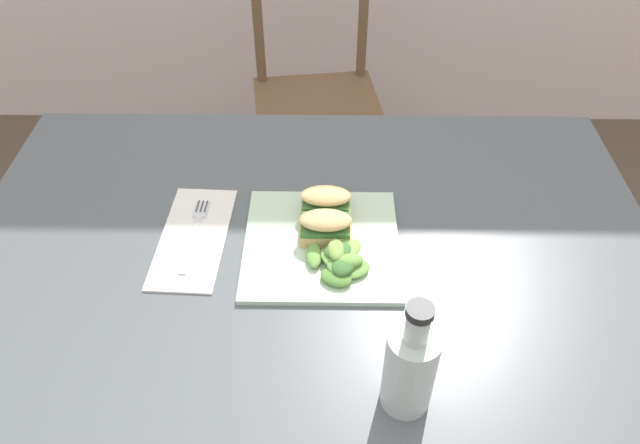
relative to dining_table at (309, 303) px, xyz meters
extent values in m
cube|color=#51565B|center=(0.00, 0.00, 0.11)|extent=(1.24, 0.89, 0.03)
cube|color=#2D2D33|center=(-0.55, 0.37, -0.26)|extent=(0.07, 0.07, 0.71)
cube|color=#2D2D33|center=(0.55, 0.37, -0.26)|extent=(0.07, 0.07, 0.71)
cylinder|color=brown|center=(-0.15, 0.76, -0.40)|extent=(0.03, 0.03, 0.43)
cylinder|color=brown|center=(0.19, 0.80, -0.40)|extent=(0.03, 0.03, 0.43)
cylinder|color=brown|center=(-0.19, 1.09, -0.40)|extent=(0.03, 0.03, 0.43)
cylinder|color=brown|center=(0.14, 1.14, -0.40)|extent=(0.03, 0.03, 0.43)
cube|color=brown|center=(0.00, 0.95, -0.18)|extent=(0.45, 0.45, 0.02)
cylinder|color=brown|center=(-0.19, 1.10, 0.04)|extent=(0.03, 0.03, 0.42)
cylinder|color=brown|center=(0.14, 1.15, 0.04)|extent=(0.03, 0.03, 0.42)
cube|color=beige|center=(0.02, 0.03, 0.13)|extent=(0.27, 0.27, 0.01)
cube|color=#DBB270|center=(0.02, 0.04, 0.15)|extent=(0.09, 0.05, 0.02)
cube|color=#3D7033|center=(0.02, 0.04, 0.16)|extent=(0.09, 0.06, 0.01)
ellipsoid|color=#DBB270|center=(0.02, 0.04, 0.18)|extent=(0.09, 0.05, 0.02)
cube|color=#DBB270|center=(0.03, 0.10, 0.15)|extent=(0.09, 0.05, 0.02)
cube|color=#3D7033|center=(0.03, 0.11, 0.16)|extent=(0.09, 0.06, 0.01)
ellipsoid|color=#DBB270|center=(0.03, 0.10, 0.18)|extent=(0.09, 0.05, 0.02)
ellipsoid|color=#84A84C|center=(0.05, -0.01, 0.14)|extent=(0.05, 0.06, 0.02)
ellipsoid|color=#3D7033|center=(0.05, -0.01, 0.16)|extent=(0.06, 0.06, 0.01)
ellipsoid|color=#84A84C|center=(0.06, -0.01, 0.15)|extent=(0.07, 0.07, 0.01)
ellipsoid|color=#518438|center=(0.04, -0.06, 0.14)|extent=(0.06, 0.06, 0.02)
ellipsoid|color=#6B9E47|center=(0.05, -0.04, 0.15)|extent=(0.06, 0.06, 0.01)
ellipsoid|color=#6B9E47|center=(0.07, -0.04, 0.15)|extent=(0.05, 0.04, 0.02)
ellipsoid|color=#6B9E47|center=(0.01, -0.01, 0.14)|extent=(0.03, 0.06, 0.01)
ellipsoid|color=#6B9E47|center=(0.08, -0.04, 0.14)|extent=(0.06, 0.06, 0.01)
ellipsoid|color=#84A84C|center=(0.04, -0.01, 0.16)|extent=(0.03, 0.05, 0.02)
ellipsoid|color=#3D7033|center=(0.06, -0.04, 0.15)|extent=(0.05, 0.06, 0.02)
ellipsoid|color=#6B9E47|center=(0.04, -0.03, 0.15)|extent=(0.06, 0.07, 0.01)
cube|color=silver|center=(-0.21, 0.04, 0.13)|extent=(0.13, 0.26, 0.00)
cube|color=silver|center=(-0.21, 0.02, 0.13)|extent=(0.02, 0.14, 0.00)
cube|color=silver|center=(-0.21, 0.11, 0.13)|extent=(0.03, 0.05, 0.00)
cube|color=#38383D|center=(-0.20, 0.12, 0.13)|extent=(0.00, 0.03, 0.00)
cube|color=#38383D|center=(-0.21, 0.12, 0.13)|extent=(0.00, 0.03, 0.00)
cube|color=#38383D|center=(-0.21, 0.12, 0.13)|extent=(0.00, 0.03, 0.00)
cylinder|color=black|center=(0.14, -0.27, 0.17)|extent=(0.06, 0.06, 0.10)
cylinder|color=#B2BCB7|center=(0.14, -0.27, 0.20)|extent=(0.07, 0.07, 0.14)
cylinder|color=#B2BCB7|center=(0.14, -0.27, 0.29)|extent=(0.03, 0.03, 0.05)
cylinder|color=black|center=(0.14, -0.27, 0.32)|extent=(0.03, 0.03, 0.01)
camera|label=1|loc=(0.03, -0.71, 0.88)|focal=33.55mm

